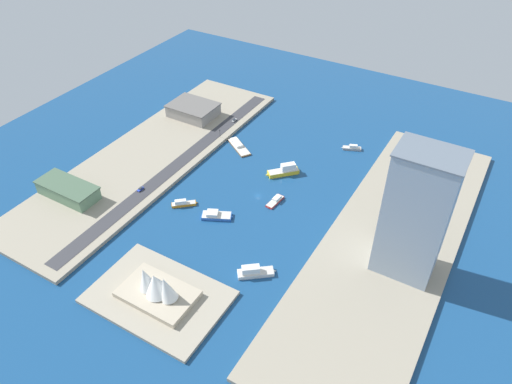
{
  "coord_description": "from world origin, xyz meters",
  "views": [
    {
      "loc": [
        -123.56,
        212.92,
        199.54
      ],
      "look_at": [
        1.92,
        -0.72,
        1.6
      ],
      "focal_mm": 34.05,
      "sensor_mm": 36.0,
      "label": 1
    }
  ],
  "objects_px": {
    "tower_tall_glass": "(416,215)",
    "tugboat_red": "(275,201)",
    "barge_flat_brown": "(238,146)",
    "catamaran_blue": "(216,215)",
    "yacht_sleek_gray": "(352,148)",
    "carpark_squat_concrete": "(193,110)",
    "hatchback_blue": "(140,189)",
    "van_white": "(234,120)",
    "traffic_light_waterfront": "(220,132)",
    "ferry_white_commuter": "(254,272)",
    "ferry_yellow_fast": "(284,171)",
    "water_taxi_orange": "(183,203)",
    "terminal_long_green": "(68,190)",
    "opera_landmark": "(157,288)"
  },
  "relations": [
    {
      "from": "tower_tall_glass",
      "to": "tugboat_red",
      "type": "bearing_deg",
      "value": -10.39
    },
    {
      "from": "barge_flat_brown",
      "to": "catamaran_blue",
      "type": "height_order",
      "value": "catamaran_blue"
    },
    {
      "from": "yacht_sleek_gray",
      "to": "barge_flat_brown",
      "type": "bearing_deg",
      "value": 28.01
    },
    {
      "from": "carpark_squat_concrete",
      "to": "hatchback_blue",
      "type": "distance_m",
      "value": 101.16
    },
    {
      "from": "van_white",
      "to": "yacht_sleek_gray",
      "type": "bearing_deg",
      "value": -172.29
    },
    {
      "from": "traffic_light_waterfront",
      "to": "ferry_white_commuter",
      "type": "bearing_deg",
      "value": 131.4
    },
    {
      "from": "ferry_yellow_fast",
      "to": "carpark_squat_concrete",
      "type": "distance_m",
      "value": 104.01
    },
    {
      "from": "barge_flat_brown",
      "to": "traffic_light_waterfront",
      "type": "distance_m",
      "value": 17.8
    },
    {
      "from": "catamaran_blue",
      "to": "tower_tall_glass",
      "type": "bearing_deg",
      "value": -172.13
    },
    {
      "from": "carpark_squat_concrete",
      "to": "tower_tall_glass",
      "type": "bearing_deg",
      "value": 158.68
    },
    {
      "from": "water_taxi_orange",
      "to": "barge_flat_brown",
      "type": "bearing_deg",
      "value": -85.69
    },
    {
      "from": "terminal_long_green",
      "to": "van_white",
      "type": "relative_size",
      "value": 8.12
    },
    {
      "from": "tower_tall_glass",
      "to": "ferry_yellow_fast",
      "type": "bearing_deg",
      "value": -25.43
    },
    {
      "from": "van_white",
      "to": "terminal_long_green",
      "type": "bearing_deg",
      "value": 72.95
    },
    {
      "from": "carpark_squat_concrete",
      "to": "water_taxi_orange",
      "type": "bearing_deg",
      "value": 122.64
    },
    {
      "from": "tugboat_red",
      "to": "tower_tall_glass",
      "type": "distance_m",
      "value": 96.92
    },
    {
      "from": "terminal_long_green",
      "to": "carpark_squat_concrete",
      "type": "bearing_deg",
      "value": -93.43
    },
    {
      "from": "barge_flat_brown",
      "to": "yacht_sleek_gray",
      "type": "bearing_deg",
      "value": -151.99
    },
    {
      "from": "tugboat_red",
      "to": "tower_tall_glass",
      "type": "relative_size",
      "value": 0.21
    },
    {
      "from": "ferry_yellow_fast",
      "to": "opera_landmark",
      "type": "xyz_separation_m",
      "value": [
        5.36,
        128.92,
        5.32
      ]
    },
    {
      "from": "water_taxi_orange",
      "to": "tower_tall_glass",
      "type": "distance_m",
      "value": 142.69
    },
    {
      "from": "carpark_squat_concrete",
      "to": "traffic_light_waterfront",
      "type": "xyz_separation_m",
      "value": [
        -37.13,
        16.99,
        -0.6
      ]
    },
    {
      "from": "tugboat_red",
      "to": "traffic_light_waterfront",
      "type": "relative_size",
      "value": 2.43
    },
    {
      "from": "barge_flat_brown",
      "to": "ferry_white_commuter",
      "type": "height_order",
      "value": "ferry_white_commuter"
    },
    {
      "from": "barge_flat_brown",
      "to": "ferry_white_commuter",
      "type": "distance_m",
      "value": 126.6
    },
    {
      "from": "catamaran_blue",
      "to": "traffic_light_waterfront",
      "type": "height_order",
      "value": "traffic_light_waterfront"
    },
    {
      "from": "ferry_yellow_fast",
      "to": "van_white",
      "type": "bearing_deg",
      "value": -30.85
    },
    {
      "from": "ferry_yellow_fast",
      "to": "ferry_white_commuter",
      "type": "xyz_separation_m",
      "value": [
        -28.99,
        89.87,
        -0.46
      ]
    },
    {
      "from": "barge_flat_brown",
      "to": "traffic_light_waterfront",
      "type": "relative_size",
      "value": 3.98
    },
    {
      "from": "hatchback_blue",
      "to": "traffic_light_waterfront",
      "type": "xyz_separation_m",
      "value": [
        -8.98,
        -80.08,
        3.44
      ]
    },
    {
      "from": "terminal_long_green",
      "to": "van_white",
      "type": "distance_m",
      "value": 139.7
    },
    {
      "from": "tower_tall_glass",
      "to": "traffic_light_waterfront",
      "type": "distance_m",
      "value": 172.93
    },
    {
      "from": "catamaran_blue",
      "to": "carpark_squat_concrete",
      "type": "height_order",
      "value": "carpark_squat_concrete"
    },
    {
      "from": "yacht_sleek_gray",
      "to": "opera_landmark",
      "type": "distance_m",
      "value": 184.47
    },
    {
      "from": "barge_flat_brown",
      "to": "van_white",
      "type": "xyz_separation_m",
      "value": [
        20.49,
        -26.74,
        2.32
      ]
    },
    {
      "from": "yacht_sleek_gray",
      "to": "barge_flat_brown",
      "type": "relative_size",
      "value": 0.57
    },
    {
      "from": "ferry_yellow_fast",
      "to": "carpark_squat_concrete",
      "type": "xyz_separation_m",
      "value": [
        99.32,
        -30.52,
        4.66
      ]
    },
    {
      "from": "catamaran_blue",
      "to": "tower_tall_glass",
      "type": "height_order",
      "value": "tower_tall_glass"
    },
    {
      "from": "tugboat_red",
      "to": "catamaran_blue",
      "type": "xyz_separation_m",
      "value": [
        24.7,
        31.5,
        0.43
      ]
    },
    {
      "from": "barge_flat_brown",
      "to": "terminal_long_green",
      "type": "xyz_separation_m",
      "value": [
        61.44,
        106.78,
        6.02
      ]
    },
    {
      "from": "barge_flat_brown",
      "to": "ferry_white_commuter",
      "type": "relative_size",
      "value": 1.34
    },
    {
      "from": "water_taxi_orange",
      "to": "opera_landmark",
      "type": "xyz_separation_m",
      "value": [
        -34.33,
        66.34,
        6.46
      ]
    },
    {
      "from": "water_taxi_orange",
      "to": "hatchback_blue",
      "type": "relative_size",
      "value": 2.88
    },
    {
      "from": "water_taxi_orange",
      "to": "ferry_white_commuter",
      "type": "xyz_separation_m",
      "value": [
        -68.68,
        27.3,
        0.68
      ]
    },
    {
      "from": "tugboat_red",
      "to": "hatchback_blue",
      "type": "xyz_separation_m",
      "value": [
        80.57,
        36.57,
        2.25
      ]
    },
    {
      "from": "tugboat_red",
      "to": "carpark_squat_concrete",
      "type": "height_order",
      "value": "carpark_squat_concrete"
    },
    {
      "from": "carpark_squat_concrete",
      "to": "opera_landmark",
      "type": "height_order",
      "value": "opera_landmark"
    },
    {
      "from": "yacht_sleek_gray",
      "to": "barge_flat_brown",
      "type": "height_order",
      "value": "yacht_sleek_gray"
    },
    {
      "from": "ferry_yellow_fast",
      "to": "opera_landmark",
      "type": "bearing_deg",
      "value": 87.62
    },
    {
      "from": "ferry_yellow_fast",
      "to": "hatchback_blue",
      "type": "xyz_separation_m",
      "value": [
        71.17,
        66.56,
        0.63
      ]
    }
  ]
}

